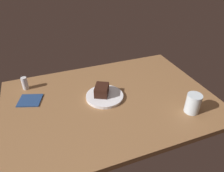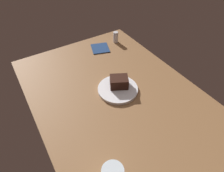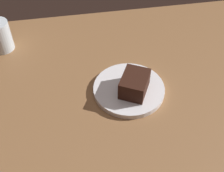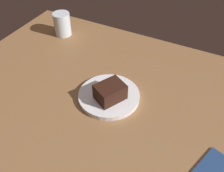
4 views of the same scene
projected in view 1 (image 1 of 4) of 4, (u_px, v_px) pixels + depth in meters
dining_table at (110, 101)px, 121.43cm from camera, size 120.00×84.00×3.00cm
dessert_plate at (105, 96)px, 121.46cm from camera, size 21.86×21.86×1.69cm
chocolate_cake_slice at (102, 90)px, 120.17cm from camera, size 11.06×11.98×5.81cm
salt_shaker at (25, 83)px, 127.39cm from camera, size 3.63×3.63×7.97cm
water_glass at (193, 103)px, 108.76cm from camera, size 7.82×7.82×10.70cm
folded_napkin at (30, 100)px, 119.09cm from camera, size 15.53×14.95×0.60cm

